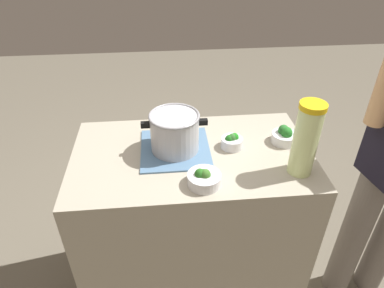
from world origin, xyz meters
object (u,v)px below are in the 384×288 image
Objects in this scene: broccoli_bowl_center at (284,136)px; broccoli_bowl_back at (232,141)px; cooking_pot at (175,131)px; broccoli_bowl_front at (204,178)px; lemonade_pitcher at (306,139)px.

broccoli_bowl_center is 0.26m from broccoli_bowl_back.
broccoli_bowl_back is at bearing -175.82° from broccoli_bowl_center.
cooking_pot is 2.14× the size of broccoli_bowl_front.
cooking_pot is 0.91× the size of lemonade_pitcher.
broccoli_bowl_center reaches higher than broccoli_bowl_back.
broccoli_bowl_center reaches higher than broccoli_bowl_front.
cooking_pot is 2.44× the size of broccoli_bowl_center.
cooking_pot reaches higher than broccoli_bowl_center.
broccoli_bowl_front is (0.10, -0.25, -0.07)m from cooking_pot.
broccoli_bowl_back is (-0.25, 0.20, -0.13)m from lemonade_pitcher.
broccoli_bowl_front is at bearing -147.65° from broccoli_bowl_center.
lemonade_pitcher reaches higher than broccoli_bowl_back.
cooking_pot is 0.28m from broccoli_bowl_front.
broccoli_bowl_front is at bearing -173.88° from lemonade_pitcher.
lemonade_pitcher is 0.35m from broccoli_bowl_back.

